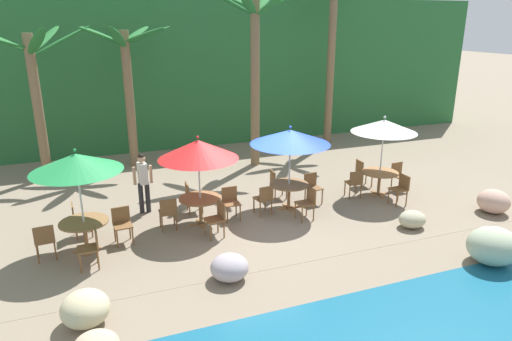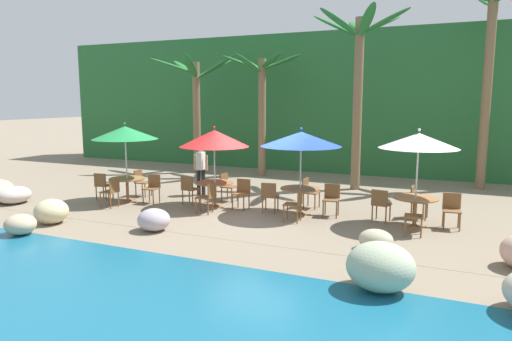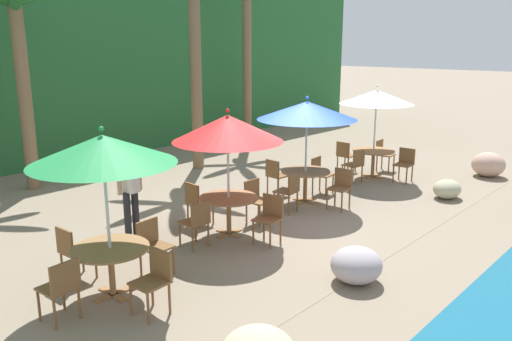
{
  "view_description": "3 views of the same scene",
  "coord_description": "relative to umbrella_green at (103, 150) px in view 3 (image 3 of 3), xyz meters",
  "views": [
    {
      "loc": [
        -4.08,
        -10.62,
        5.09
      ],
      "look_at": [
        0.01,
        0.09,
        1.34
      ],
      "focal_mm": 32.17,
      "sensor_mm": 36.0,
      "label": 1
    },
    {
      "loc": [
        5.07,
        -11.62,
        3.15
      ],
      "look_at": [
        -0.08,
        -0.02,
        1.21
      ],
      "focal_mm": 32.56,
      "sensor_mm": 36.0,
      "label": 2
    },
    {
      "loc": [
        -8.01,
        -6.36,
        3.55
      ],
      "look_at": [
        -0.77,
        0.15,
        1.12
      ],
      "focal_mm": 36.29,
      "sensor_mm": 36.0,
      "label": 3
    }
  ],
  "objects": [
    {
      "name": "chair_red_seaward",
      "position": [
        3.69,
        0.56,
        -1.63
      ],
      "size": [
        0.42,
        0.43,
        0.87
      ],
      "color": "brown",
      "rests_on": "ground"
    },
    {
      "name": "chair_blue_right",
      "position": [
        5.6,
        -0.21,
        -1.63
      ],
      "size": [
        0.46,
        0.45,
        0.87
      ],
      "color": "brown",
      "rests_on": "ground"
    },
    {
      "name": "dining_table_white",
      "position": [
        8.46,
        0.62,
        -1.53
      ],
      "size": [
        1.1,
        1.1,
        0.74
      ],
      "color": "olive",
      "rests_on": "ground"
    },
    {
      "name": "chair_red_left",
      "position": [
        1.99,
        0.41,
        -1.63
      ],
      "size": [
        0.43,
        0.44,
        0.87
      ],
      "color": "brown",
      "rests_on": "ground"
    },
    {
      "name": "chair_green_inland",
      "position": [
        -0.13,
        0.85,
        -1.63
      ],
      "size": [
        0.45,
        0.44,
        0.87
      ],
      "color": "brown",
      "rests_on": "ground"
    },
    {
      "name": "dining_table_blue",
      "position": [
        5.44,
        0.63,
        -1.53
      ],
      "size": [
        1.1,
        1.1,
        0.74
      ],
      "color": "olive",
      "rests_on": "ground"
    },
    {
      "name": "palm_tree_second",
      "position": [
        1.85,
        6.34,
        1.37
      ],
      "size": [
        3.17,
        3.18,
        4.98
      ],
      "color": "brown",
      "rests_on": "ground"
    },
    {
      "name": "chair_red_right",
      "position": [
        3.06,
        -0.35,
        -1.63
      ],
      "size": [
        0.48,
        0.48,
        0.87
      ],
      "color": "brown",
      "rests_on": "ground"
    },
    {
      "name": "umbrella_white",
      "position": [
        8.46,
        0.62,
        0.01
      ],
      "size": [
        1.92,
        1.92,
        2.46
      ],
      "color": "silver",
      "rests_on": "ground"
    },
    {
      "name": "chair_blue_inland",
      "position": [
        5.41,
        1.48,
        -1.63
      ],
      "size": [
        0.46,
        0.45,
        0.87
      ],
      "color": "brown",
      "rests_on": "ground"
    },
    {
      "name": "chair_white_right",
      "position": [
        8.6,
        -0.23,
        -1.63
      ],
      "size": [
        0.45,
        0.44,
        0.87
      ],
      "color": "brown",
      "rests_on": "ground"
    },
    {
      "name": "chair_green_seaward",
      "position": [
        0.84,
        0.16,
        -1.63
      ],
      "size": [
        0.45,
        0.46,
        0.87
      ],
      "color": "brown",
      "rests_on": "ground"
    },
    {
      "name": "dining_table_red",
      "position": [
        2.84,
        0.47,
        -1.53
      ],
      "size": [
        1.1,
        1.1,
        0.74
      ],
      "color": "olive",
      "rests_on": "ground"
    },
    {
      "name": "chair_blue_left",
      "position": [
        4.61,
        0.42,
        -1.63
      ],
      "size": [
        0.47,
        0.48,
        0.87
      ],
      "color": "brown",
      "rests_on": "ground"
    },
    {
      "name": "terrace_deck",
      "position": [
        4.34,
        0.29,
        -2.14
      ],
      "size": [
        18.0,
        5.2,
        0.01
      ],
      "color": "gray",
      "rests_on": "ground"
    },
    {
      "name": "rock_seawall",
      "position": [
        3.17,
        -2.79,
        -1.81
      ],
      "size": [
        15.79,
        3.3,
        0.82
      ],
      "color": "#BDA78B",
      "rests_on": "ground"
    },
    {
      "name": "foliage_backdrop",
      "position": [
        4.34,
        9.29,
        0.85
      ],
      "size": [
        28.0,
        2.4,
        6.0
      ],
      "color": "#286633",
      "rests_on": "ground"
    },
    {
      "name": "chair_white_seaward",
      "position": [
        9.3,
        0.79,
        -1.63
      ],
      "size": [
        0.46,
        0.46,
        0.87
      ],
      "color": "brown",
      "rests_on": "ground"
    },
    {
      "name": "chair_green_left",
      "position": [
        -0.84,
        -0.17,
        -1.63
      ],
      "size": [
        0.46,
        0.46,
        0.87
      ],
      "color": "brown",
      "rests_on": "ground"
    },
    {
      "name": "waiter_in_white",
      "position": [
        1.59,
        1.79,
        -1.16
      ],
      "size": [
        0.52,
        0.36,
        1.7
      ],
      "color": "#232328",
      "rests_on": "ground"
    },
    {
      "name": "chair_green_right",
      "position": [
        0.12,
        -0.85,
        -1.63
      ],
      "size": [
        0.44,
        0.44,
        0.87
      ],
      "color": "brown",
      "rests_on": "ground"
    },
    {
      "name": "chair_white_left",
      "position": [
        7.61,
        0.65,
        -1.63
      ],
      "size": [
        0.48,
        0.48,
        0.87
      ],
      "color": "brown",
      "rests_on": "ground"
    },
    {
      "name": "chair_red_inland",
      "position": [
        2.8,
        1.33,
        -1.63
      ],
      "size": [
        0.45,
        0.44,
        0.87
      ],
      "color": "brown",
      "rests_on": "ground"
    },
    {
      "name": "palm_tree_third",
      "position": [
        6.05,
        4.9,
        1.98
      ],
      "size": [
        3.41,
        3.26,
        6.12
      ],
      "color": "brown",
      "rests_on": "ground"
    },
    {
      "name": "umbrella_red",
      "position": [
        2.84,
        0.47,
        -0.11
      ],
      "size": [
        2.03,
        2.03,
        2.39
      ],
      "color": "silver",
      "rests_on": "ground"
    },
    {
      "name": "umbrella_green",
      "position": [
        0.0,
        0.0,
        0.0
      ],
      "size": [
        1.99,
        1.99,
        2.46
      ],
      "color": "silver",
      "rests_on": "ground"
    },
    {
      "name": "chair_white_inland",
      "position": [
        8.41,
        1.47,
        -1.63
      ],
      "size": [
        0.45,
        0.44,
        0.87
      ],
      "color": "brown",
      "rests_on": "ground"
    },
    {
      "name": "dining_table_green",
      "position": [
        -0.0,
        0.0,
        -1.53
      ],
      "size": [
        1.1,
        1.1,
        0.74
      ],
      "color": "olive",
      "rests_on": "ground"
    },
    {
      "name": "ground_plane",
      "position": [
        4.34,
        0.29,
        -2.15
      ],
      "size": [
        120.0,
        120.0,
        0.0
      ],
      "primitive_type": "plane",
      "color": "gray"
    },
    {
      "name": "palm_tree_fourth",
      "position": [
        10.12,
        6.75,
        2.46
      ],
      "size": [
        2.95,
        2.72,
        7.07
      ],
      "color": "brown",
      "rests_on": "ground"
    },
    {
      "name": "chair_blue_seaward",
      "position": [
        6.27,
        0.81,
        -1.63
      ],
      "size": [
        0.47,
        0.47,
        0.87
      ],
      "color": "brown",
      "rests_on": "ground"
    },
    {
      "name": "umbrella_blue",
      "position": [
        5.44,
        0.63,
        -0.05
      ],
      "size": [
        2.2,
        2.2,
        2.41
      ],
      "color": "silver",
      "rests_on": "ground"
    }
  ]
}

